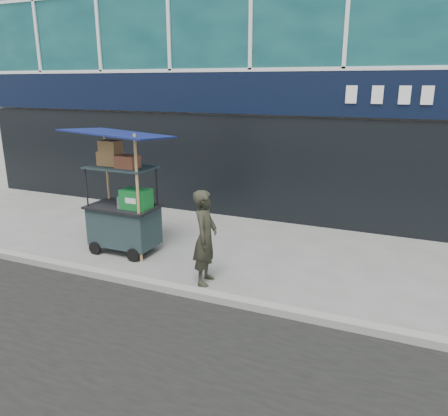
% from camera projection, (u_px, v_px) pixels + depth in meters
% --- Properties ---
extents(ground, '(80.00, 80.00, 0.00)m').
position_uv_depth(ground, '(165.00, 284.00, 7.04)').
color(ground, slate).
rests_on(ground, ground).
extents(curb, '(80.00, 0.18, 0.12)m').
position_uv_depth(curb, '(159.00, 286.00, 6.85)').
color(curb, gray).
rests_on(curb, ground).
extents(vendor_cart, '(1.75, 1.25, 2.35)m').
position_uv_depth(vendor_cart, '(124.00, 210.00, 8.19)').
color(vendor_cart, '#19292B').
rests_on(vendor_cart, ground).
extents(vendor_man, '(0.45, 0.61, 1.54)m').
position_uv_depth(vendor_man, '(205.00, 238.00, 6.90)').
color(vendor_man, '#29291E').
rests_on(vendor_man, ground).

